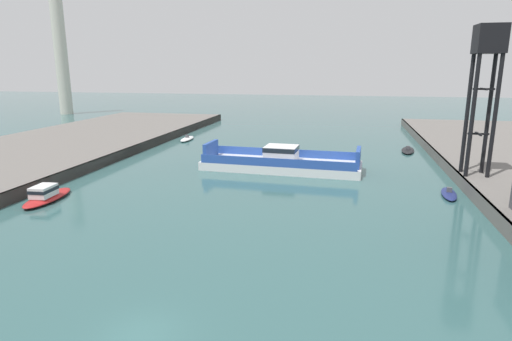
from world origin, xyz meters
TOP-DOWN VIEW (x-y plane):
  - ground_plane at (0.00, 0.00)m, footprint 400.00×400.00m
  - chain_ferry at (1.42, 37.57)m, footprint 21.26×7.87m
  - moored_boat_near_left at (-19.53, 57.66)m, footprint 2.20×6.32m
  - moored_boat_near_right at (19.67, 54.42)m, footprint 2.84×6.81m
  - moored_boat_mid_left at (-19.89, 18.84)m, footprint 3.05×7.43m
  - moored_boat_mid_right at (20.73, 29.34)m, footprint 2.02×5.31m
  - crane_tower at (24.16, 33.86)m, footprint 2.90×2.90m
  - smokestack_distant_a at (-71.33, 94.83)m, footprint 3.86×3.86m

SIDE VIEW (x-z plane):
  - ground_plane at x=0.00m, z-range 0.00..0.00m
  - moored_boat_near_right at x=19.67m, z-range -0.24..0.68m
  - moored_boat_mid_right at x=20.73m, z-range -0.24..0.68m
  - moored_boat_near_left at x=-19.53m, z-range -0.24..0.77m
  - moored_boat_mid_left at x=-19.89m, z-range -0.22..1.49m
  - chain_ferry at x=1.42m, z-range -0.65..2.65m
  - crane_tower at x=24.16m, z-range 5.67..21.98m
  - smokestack_distant_a at x=-71.33m, z-range 1.03..35.30m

